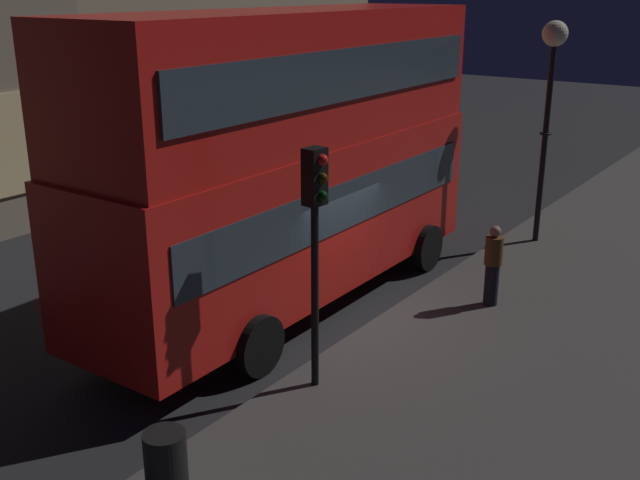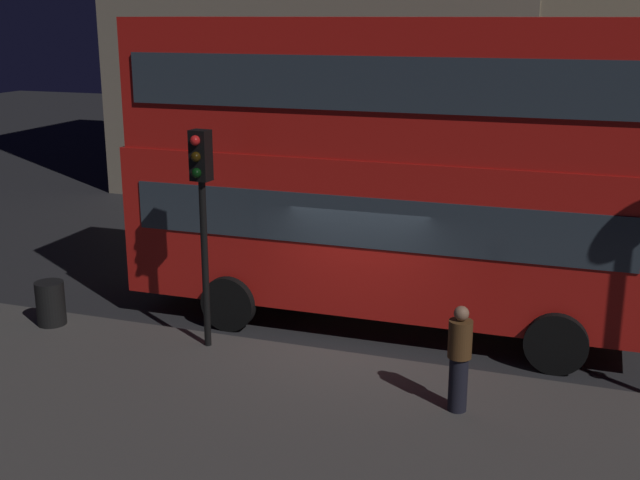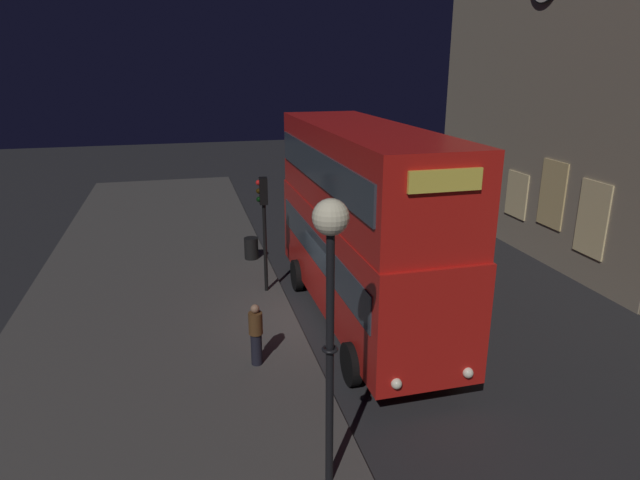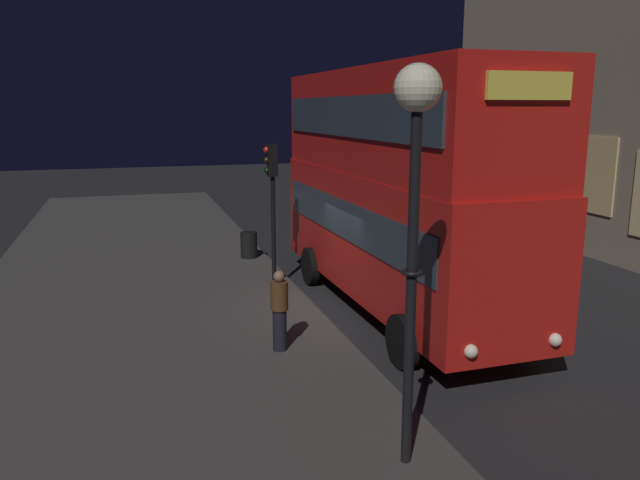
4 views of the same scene
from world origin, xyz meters
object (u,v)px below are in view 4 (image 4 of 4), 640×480
street_lamp (415,158)px  pedestrian (279,310)px  double_decker_bus (397,180)px  litter_bin (249,245)px  traffic_light_near_kerb (272,184)px

street_lamp → pedestrian: street_lamp is taller
street_lamp → pedestrian: 5.52m
double_decker_bus → street_lamp: size_ratio=1.87×
pedestrian → litter_bin: pedestrian is taller
street_lamp → litter_bin: size_ratio=6.32×
double_decker_bus → pedestrian: bearing=-59.5°
traffic_light_near_kerb → litter_bin: (-3.25, -0.05, -2.33)m
litter_bin → double_decker_bus: bearing=23.3°
double_decker_bus → litter_bin: double_decker_bus is taller
street_lamp → litter_bin: bearing=179.1°
double_decker_bus → pedestrian: 4.55m
traffic_light_near_kerb → street_lamp: 9.08m
traffic_light_near_kerb → litter_bin: 4.00m
double_decker_bus → traffic_light_near_kerb: 3.55m
pedestrian → litter_bin: size_ratio=1.96×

